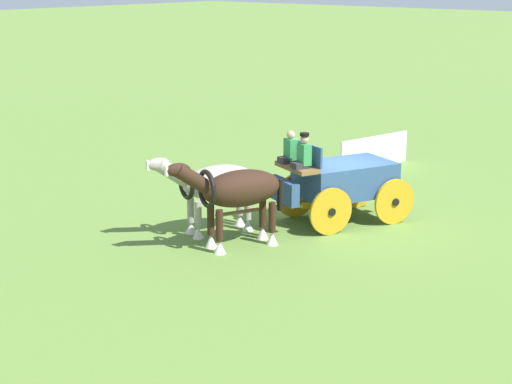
% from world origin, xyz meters
% --- Properties ---
extents(ground_plane, '(220.00, 220.00, 0.00)m').
position_xyz_m(ground_plane, '(0.00, 0.00, 0.00)').
color(ground_plane, olive).
extents(show_wagon, '(5.46, 2.94, 2.63)m').
position_xyz_m(show_wagon, '(0.17, -0.07, 1.15)').
color(show_wagon, '#2D4C7A').
rests_on(show_wagon, ground).
extents(draft_horse_near, '(3.00, 1.65, 2.30)m').
position_xyz_m(draft_horse_near, '(3.59, -0.73, 1.42)').
color(draft_horse_near, '#331E14').
rests_on(draft_horse_near, ground).
extents(draft_horse_off, '(2.96, 1.63, 2.16)m').
position_xyz_m(draft_horse_off, '(3.11, -1.94, 1.30)').
color(draft_horse_off, '#9E998E').
rests_on(draft_horse_off, ground).
extents(sponsor_banner, '(3.16, 0.65, 1.10)m').
position_xyz_m(sponsor_banner, '(-5.83, -2.81, 0.55)').
color(sponsor_banner, silver).
rests_on(sponsor_banner, ground).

